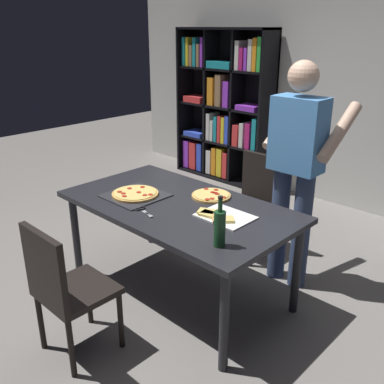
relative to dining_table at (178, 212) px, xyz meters
name	(u,v)px	position (x,y,z in m)	size (l,w,h in m)	color
ground_plane	(179,291)	(0.00, 0.00, -0.68)	(12.00, 12.00, 0.00)	gray
back_wall	(348,82)	(0.00, 2.60, 0.72)	(6.40, 0.10, 2.80)	silver
dining_table	(178,212)	(0.00, 0.00, 0.00)	(1.74, 0.96, 0.75)	#232328
chair_near_camera	(64,285)	(0.00, -0.97, -0.17)	(0.42, 0.42, 0.90)	black
chair_far_side	(254,198)	(0.00, 0.97, -0.17)	(0.42, 0.42, 0.90)	black
bookshelf	(224,109)	(-1.54, 2.37, 0.26)	(1.40, 0.35, 1.95)	black
person_serving_pizza	(297,164)	(0.52, 0.75, 0.32)	(0.55, 0.54, 1.75)	#38476B
pepperoni_pizza_on_tray	(135,194)	(-0.34, -0.12, 0.09)	(0.41, 0.41, 0.04)	#2D2D33
pizza_slices_on_towel	(220,216)	(0.38, 0.03, 0.08)	(0.38, 0.30, 0.03)	white
wine_bottle	(220,228)	(0.64, -0.28, 0.19)	(0.07, 0.07, 0.32)	#194723
kitchen_scissors	(143,210)	(-0.08, -0.27, 0.08)	(0.20, 0.10, 0.01)	silver
second_pizza_plain	(211,195)	(0.09, 0.27, 0.08)	(0.30, 0.30, 0.03)	tan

